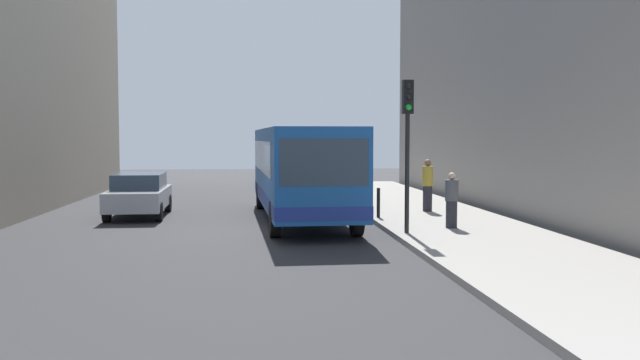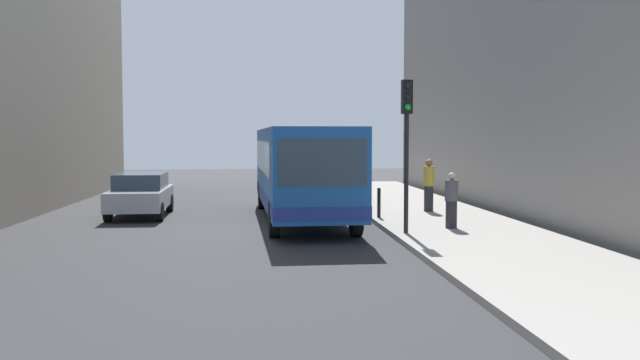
{
  "view_description": "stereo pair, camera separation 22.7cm",
  "coord_description": "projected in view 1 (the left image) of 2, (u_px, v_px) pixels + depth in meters",
  "views": [
    {
      "loc": [
        -0.6,
        -20.4,
        2.73
      ],
      "look_at": [
        1.44,
        0.54,
        1.44
      ],
      "focal_mm": 39.47,
      "sensor_mm": 36.0,
      "label": 1
    },
    {
      "loc": [
        -0.38,
        -20.42,
        2.73
      ],
      "look_at": [
        1.44,
        0.54,
        1.44
      ],
      "focal_mm": 39.47,
      "sensor_mm": 36.0,
      "label": 2
    }
  ],
  "objects": [
    {
      "name": "pedestrian_near_signal",
      "position": [
        452.0,
        200.0,
        19.95
      ],
      "size": [
        0.38,
        0.38,
        1.58
      ],
      "rotation": [
        0.0,
        0.0,
        4.86
      ],
      "color": "#26262D",
      "rests_on": "sidewalk"
    },
    {
      "name": "pedestrian_mid_sidewalk",
      "position": [
        428.0,
        185.0,
        24.42
      ],
      "size": [
        0.38,
        0.38,
        1.81
      ],
      "rotation": [
        0.0,
        0.0,
        3.24
      ],
      "color": "#26262D",
      "rests_on": "sidewalk"
    },
    {
      "name": "bollard_farthest",
      "position": [
        343.0,
        184.0,
        31.45
      ],
      "size": [
        0.11,
        0.11,
        0.95
      ],
      "primitive_type": "cylinder",
      "color": "black",
      "rests_on": "sidewalk"
    },
    {
      "name": "ground_plane",
      "position": [
        273.0,
        231.0,
        20.49
      ],
      "size": [
        80.0,
        80.0,
        0.0
      ],
      "primitive_type": "plane",
      "color": "#2D2D30"
    },
    {
      "name": "car_beside_bus",
      "position": [
        139.0,
        194.0,
        24.11
      ],
      "size": [
        1.93,
        4.43,
        1.48
      ],
      "rotation": [
        0.0,
        0.0,
        3.16
      ],
      "color": "#A5A8AD",
      "rests_on": "ground"
    },
    {
      "name": "traffic_light",
      "position": [
        408.0,
        127.0,
        18.75
      ],
      "size": [
        0.28,
        0.33,
        4.1
      ],
      "color": "black",
      "rests_on": "sidewalk"
    },
    {
      "name": "sidewalk",
      "position": [
        453.0,
        226.0,
        21.01
      ],
      "size": [
        4.4,
        40.0,
        0.15
      ],
      "primitive_type": "cube",
      "color": "#9E9991",
      "rests_on": "ground"
    },
    {
      "name": "bus",
      "position": [
        300.0,
        168.0,
        23.12
      ],
      "size": [
        2.93,
        11.11,
        3.0
      ],
      "rotation": [
        0.0,
        0.0,
        3.18
      ],
      "color": "#19519E",
      "rests_on": "ground"
    },
    {
      "name": "bollard_near",
      "position": [
        378.0,
        203.0,
        22.59
      ],
      "size": [
        0.11,
        0.11,
        0.95
      ],
      "primitive_type": "cylinder",
      "color": "black",
      "rests_on": "sidewalk"
    },
    {
      "name": "bollard_far",
      "position": [
        352.0,
        189.0,
        28.49
      ],
      "size": [
        0.11,
        0.11,
        0.95
      ],
      "primitive_type": "cylinder",
      "color": "black",
      "rests_on": "sidewalk"
    },
    {
      "name": "bollard_mid",
      "position": [
        364.0,
        195.0,
        25.54
      ],
      "size": [
        0.11,
        0.11,
        0.95
      ],
      "primitive_type": "cylinder",
      "color": "black",
      "rests_on": "sidewalk"
    },
    {
      "name": "building_right",
      "position": [
        590.0,
        25.0,
        25.17
      ],
      "size": [
        7.0,
        32.0,
        13.51
      ],
      "primitive_type": "cube",
      "color": "gray",
      "rests_on": "ground"
    }
  ]
}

